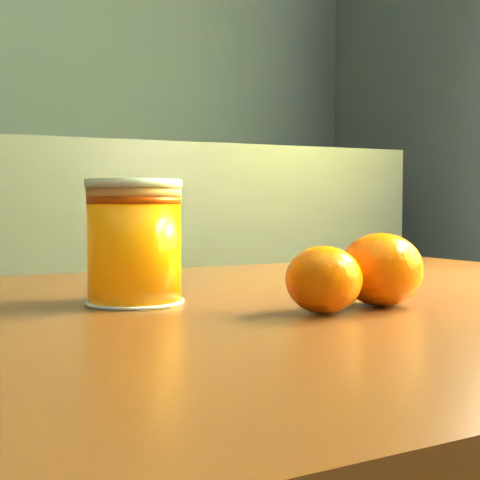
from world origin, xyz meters
name	(u,v)px	position (x,y,z in m)	size (l,w,h in m)	color
table	(281,401)	(0.83, 0.33, 0.60)	(0.96, 0.71, 0.68)	brown
juice_glass	(134,243)	(0.71, 0.36, 0.74)	(0.08, 0.08, 0.10)	orange
orange_front	(381,269)	(0.89, 0.27, 0.71)	(0.07, 0.07, 0.06)	#FF6505
orange_back	(324,280)	(0.82, 0.25, 0.71)	(0.06, 0.06, 0.05)	#FF6505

